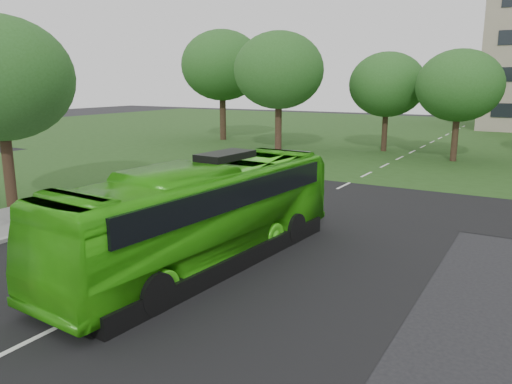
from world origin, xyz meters
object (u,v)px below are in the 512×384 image
tree_park_a (279,71)px  tree_park_c (459,86)px  tree_park_b (387,85)px  tree_park_f (222,65)px  bus (204,214)px

tree_park_a → tree_park_c: 13.66m
tree_park_b → tree_park_c: 6.57m
tree_park_a → tree_park_f: (-8.83, 4.92, 0.67)m
tree_park_b → tree_park_f: 16.45m
tree_park_b → tree_park_a: bearing=-148.1°
bus → tree_park_f: bearing=127.3°
tree_park_a → tree_park_f: size_ratio=0.91×
tree_park_c → bus: tree_park_c is taller
tree_park_b → bus: size_ratio=0.70×
tree_park_b → bus: 29.39m
tree_park_a → tree_park_b: size_ratio=1.20×
tree_park_b → tree_park_c: size_ratio=1.01×
tree_park_b → tree_park_f: (-16.35, 0.23, 1.78)m
tree_park_c → tree_park_b: bearing=154.9°
tree_park_f → tree_park_a: bearing=-29.1°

